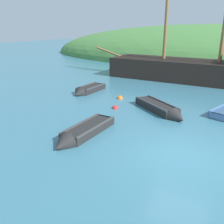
{
  "coord_description": "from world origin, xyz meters",
  "views": [
    {
      "loc": [
        2.12,
        -8.44,
        4.61
      ],
      "look_at": [
        -4.62,
        2.48,
        0.16
      ],
      "focal_mm": 40.38,
      "sensor_mm": 36.0,
      "label": 1
    }
  ],
  "objects": [
    {
      "name": "rowboat_portside",
      "position": [
        -8.62,
        5.62,
        0.13
      ],
      "size": [
        0.97,
        3.11,
        0.9
      ],
      "rotation": [
        0.0,
        0.0,
        4.72
      ],
      "color": "black",
      "rests_on": "ground"
    },
    {
      "name": "buoy_orange",
      "position": [
        -5.83,
        5.45,
        0.0
      ],
      "size": [
        0.4,
        0.4,
        0.4
      ],
      "primitive_type": "sphere",
      "color": "orange",
      "rests_on": "ground"
    },
    {
      "name": "rowboat_near_dock",
      "position": [
        -4.27,
        -0.6,
        0.12
      ],
      "size": [
        1.0,
        3.66,
        0.91
      ],
      "rotation": [
        0.0,
        0.0,
        4.73
      ],
      "color": "black",
      "rests_on": "ground"
    },
    {
      "name": "shore_hill",
      "position": [
        -4.74,
        30.2,
        0.0
      ],
      "size": [
        53.89,
        24.1,
        9.5
      ],
      "primitive_type": "ellipsoid",
      "color": "#477F3D",
      "rests_on": "ground"
    },
    {
      "name": "rowboat_center",
      "position": [
        -2.48,
        4.24,
        0.14
      ],
      "size": [
        3.73,
        2.86,
        0.88
      ],
      "rotation": [
        0.0,
        0.0,
        5.71
      ],
      "color": "black",
      "rests_on": "ground"
    },
    {
      "name": "buoy_red",
      "position": [
        -5.04,
        3.52,
        0.0
      ],
      "size": [
        0.37,
        0.37,
        0.37
      ],
      "primitive_type": "sphere",
      "color": "red",
      "rests_on": "ground"
    },
    {
      "name": "ground_plane",
      "position": [
        0.0,
        0.0,
        0.0
      ],
      "size": [
        120.0,
        120.0,
        0.0
      ],
      "primitive_type": "plane",
      "color": "teal"
    },
    {
      "name": "sailing_ship",
      "position": [
        -3.23,
        13.57,
        0.64
      ],
      "size": [
        16.94,
        4.19,
        10.9
      ],
      "rotation": [
        0.0,
        0.0,
        3.17
      ],
      "color": "black",
      "rests_on": "ground"
    }
  ]
}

